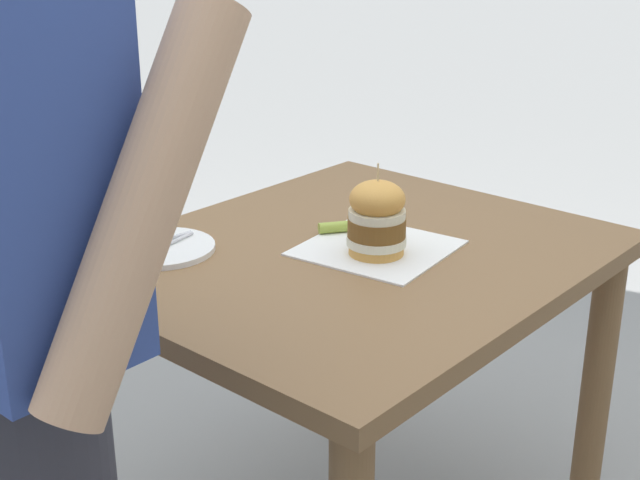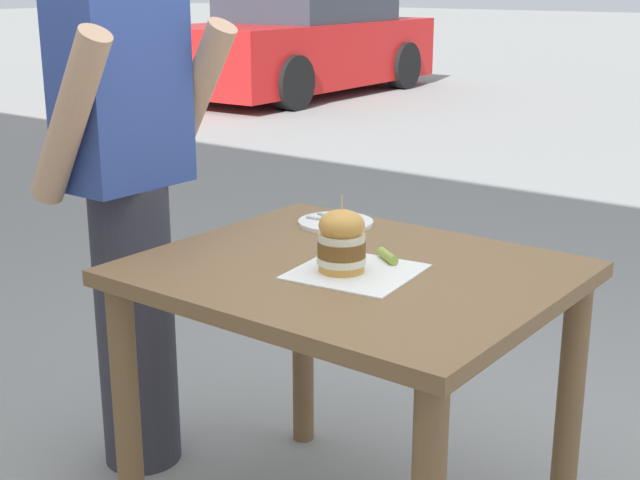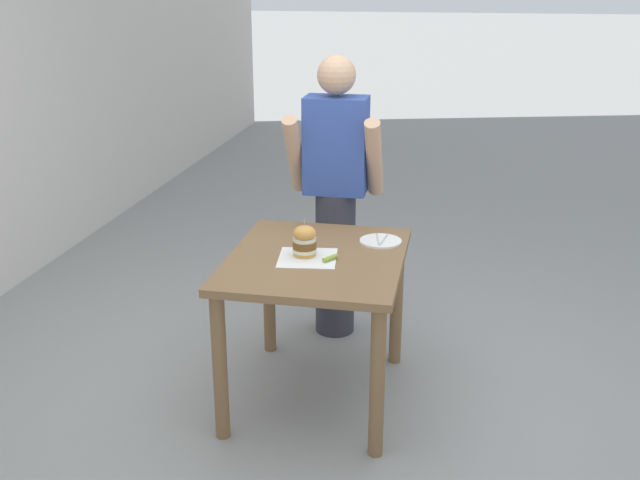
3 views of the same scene
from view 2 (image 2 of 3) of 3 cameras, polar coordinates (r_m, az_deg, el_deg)
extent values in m
cube|color=brown|center=(2.24, 2.04, -2.16)|extent=(0.86, 1.02, 0.04)
cylinder|color=brown|center=(2.50, 15.65, -10.57)|extent=(0.07, 0.07, 0.75)
cylinder|color=brown|center=(2.42, -12.23, -11.21)|extent=(0.07, 0.07, 0.75)
cylinder|color=brown|center=(2.91, -1.10, -6.01)|extent=(0.07, 0.07, 0.75)
cube|color=white|center=(2.18, 2.31, -2.04)|extent=(0.32, 0.32, 0.00)
cylinder|color=gold|center=(2.18, 1.38, -1.73)|extent=(0.11, 0.11, 0.02)
cylinder|color=beige|center=(2.17, 1.38, -1.26)|extent=(0.12, 0.12, 0.02)
cylinder|color=brown|center=(2.16, 1.39, -0.55)|extent=(0.12, 0.12, 0.04)
cylinder|color=beige|center=(2.15, 1.39, 0.17)|extent=(0.11, 0.11, 0.02)
ellipsoid|color=gold|center=(2.15, 1.40, 0.96)|extent=(0.11, 0.11, 0.07)
cylinder|color=#D1B77F|center=(2.13, 1.41, 2.16)|extent=(0.00, 0.00, 0.05)
cylinder|color=#8EA83D|center=(2.26, 4.34, -1.03)|extent=(0.07, 0.09, 0.02)
cylinder|color=white|center=(2.60, 1.01, 1.12)|extent=(0.22, 0.22, 0.01)
cylinder|color=silver|center=(2.59, 0.81, 1.27)|extent=(0.04, 0.17, 0.01)
cylinder|color=silver|center=(2.61, 1.20, 1.40)|extent=(0.03, 0.17, 0.01)
cylinder|color=#33333D|center=(2.82, -11.70, -5.48)|extent=(0.24, 0.24, 0.90)
cube|color=#334C9E|center=(2.64, -12.62, 9.39)|extent=(0.36, 0.22, 0.56)
cylinder|color=tan|center=(2.46, -15.72, 7.50)|extent=(0.09, 0.34, 0.50)
cylinder|color=tan|center=(2.76, -8.07, 8.85)|extent=(0.09, 0.34, 0.50)
cube|color=red|center=(12.02, -1.21, 11.88)|extent=(4.27, 1.87, 0.80)
cylinder|color=black|center=(10.52, -1.82, 10.03)|extent=(0.65, 0.25, 0.64)
cylinder|color=black|center=(11.55, -8.38, 10.43)|extent=(0.65, 0.25, 0.64)
cylinder|color=black|center=(12.69, 5.33, 11.06)|extent=(0.65, 0.25, 0.64)
cylinder|color=black|center=(13.56, -0.73, 11.46)|extent=(0.65, 0.25, 0.64)
camera|label=1|loc=(2.63, -39.41, 12.47)|focal=50.00mm
camera|label=3|loc=(3.32, 82.83, 13.71)|focal=42.00mm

